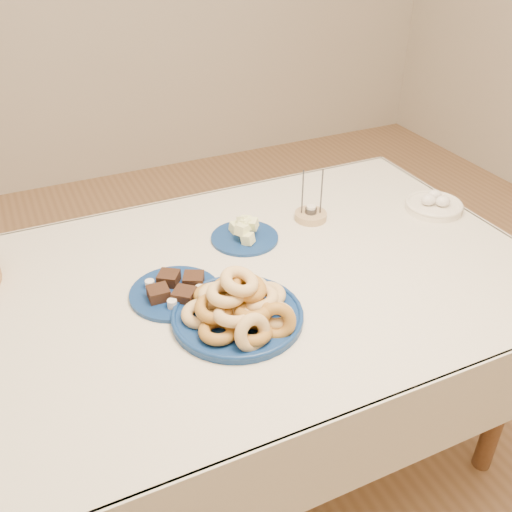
% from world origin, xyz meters
% --- Properties ---
extents(ground, '(5.00, 5.00, 0.00)m').
position_xyz_m(ground, '(0.00, 0.00, 0.00)').
color(ground, '#936A45').
rests_on(ground, ground).
extents(dining_table, '(1.71, 1.11, 0.75)m').
position_xyz_m(dining_table, '(0.00, 0.00, 0.64)').
color(dining_table, brown).
rests_on(dining_table, ground).
extents(donut_platter, '(0.36, 0.36, 0.16)m').
position_xyz_m(donut_platter, '(-0.10, -0.17, 0.79)').
color(donut_platter, navy).
rests_on(donut_platter, dining_table).
extents(melon_plate, '(0.28, 0.28, 0.07)m').
position_xyz_m(melon_plate, '(0.07, 0.20, 0.77)').
color(melon_plate, navy).
rests_on(melon_plate, dining_table).
extents(brownie_plate, '(0.33, 0.33, 0.04)m').
position_xyz_m(brownie_plate, '(-0.22, 0.01, 0.76)').
color(brownie_plate, navy).
rests_on(brownie_plate, dining_table).
extents(candle_holder, '(0.14, 0.14, 0.18)m').
position_xyz_m(candle_holder, '(0.33, 0.22, 0.77)').
color(candle_holder, tan).
rests_on(candle_holder, dining_table).
extents(egg_bowl, '(0.26, 0.26, 0.06)m').
position_xyz_m(egg_bowl, '(0.74, 0.10, 0.77)').
color(egg_bowl, white).
rests_on(egg_bowl, dining_table).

